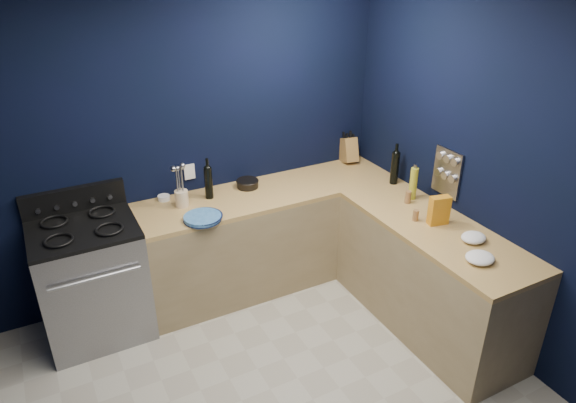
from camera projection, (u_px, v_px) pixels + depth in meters
wall_back at (186, 146)px, 4.26m from camera, size 3.50×0.02×2.60m
wall_right at (508, 184)px, 3.60m from camera, size 0.02×3.50×2.60m
cab_back at (270, 238)px, 4.65m from camera, size 2.30×0.63×0.86m
top_back at (270, 193)px, 4.44m from camera, size 2.30×0.63×0.04m
cab_right at (429, 278)px, 4.08m from camera, size 0.63×1.67×0.86m
top_right at (436, 229)px, 3.88m from camera, size 0.63×1.67×0.04m
gas_range at (93, 282)px, 3.98m from camera, size 0.76×0.66×0.92m
oven_door at (101, 306)px, 3.74m from camera, size 0.59×0.02×0.42m
cooktop at (82, 229)px, 3.77m from camera, size 0.76×0.66×0.03m
backguard at (74, 200)px, 3.96m from camera, size 0.76×0.06×0.20m
spice_panel at (447, 173)px, 4.08m from camera, size 0.02×0.28×0.38m
wall_outlet at (189, 172)px, 4.34m from camera, size 0.09×0.02×0.13m
plate_stack at (203, 218)px, 3.96m from camera, size 0.29×0.29×0.04m
ramekin at (164, 198)px, 4.27m from camera, size 0.13×0.13×0.04m
utensil_crock at (182, 198)px, 4.15m from camera, size 0.14×0.14×0.14m
wine_bottle_back at (209, 183)px, 4.25m from camera, size 0.08×0.08×0.27m
lemon_basket at (248, 184)px, 4.48m from camera, size 0.24×0.24×0.07m
knife_block at (348, 150)px, 4.98m from camera, size 0.17×0.29×0.29m
wine_bottle_right at (395, 168)px, 4.51m from camera, size 0.09×0.09×0.29m
oil_bottle at (413, 183)px, 4.24m from camera, size 0.08×0.08×0.27m
spice_jar_near at (408, 197)px, 4.20m from camera, size 0.05×0.05×0.11m
spice_jar_far at (416, 215)px, 3.94m from camera, size 0.06×0.06×0.09m
crouton_bag at (439, 210)px, 3.86m from camera, size 0.16×0.10×0.22m
towel_front at (474, 238)px, 3.67m from camera, size 0.20×0.18×0.06m
towel_end at (480, 258)px, 3.44m from camera, size 0.23×0.21×0.06m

